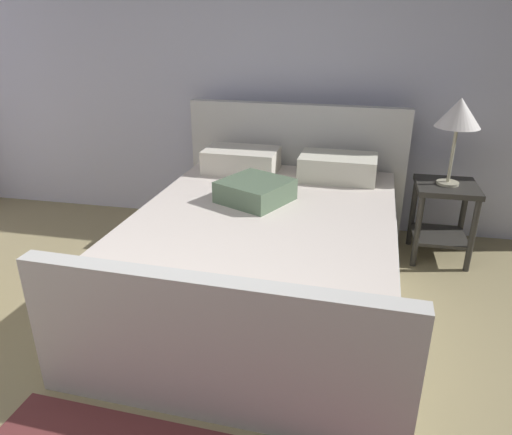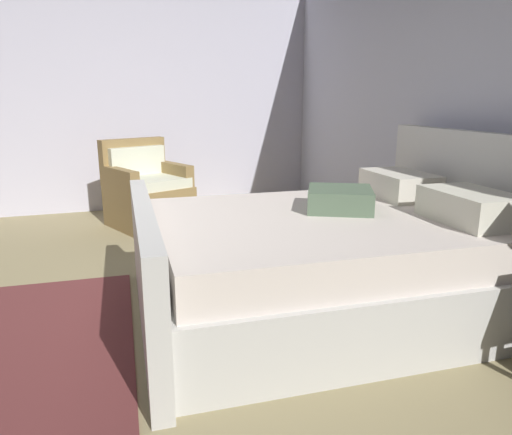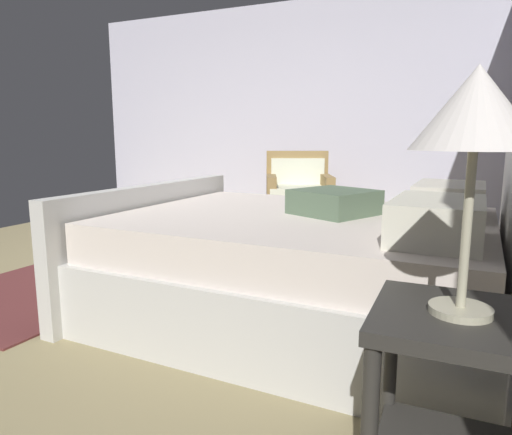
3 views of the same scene
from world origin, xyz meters
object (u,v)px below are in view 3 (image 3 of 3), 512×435
table_lamp_right (476,114)px  armchair (298,200)px  bed (310,263)px  nightstand_right (454,383)px

table_lamp_right → armchair: (-3.68, -1.68, -0.76)m
bed → table_lamp_right: bearing=32.9°
bed → table_lamp_right: table_lamp_right is taller
nightstand_right → table_lamp_right: table_lamp_right is taller
table_lamp_right → armchair: size_ratio=0.66×
table_lamp_right → nightstand_right: bearing=-135.0°
bed → table_lamp_right: (1.21, 0.78, 0.77)m
bed → nightstand_right: bearing=32.9°
nightstand_right → table_lamp_right: 0.71m
armchair → bed: bearing=20.0°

